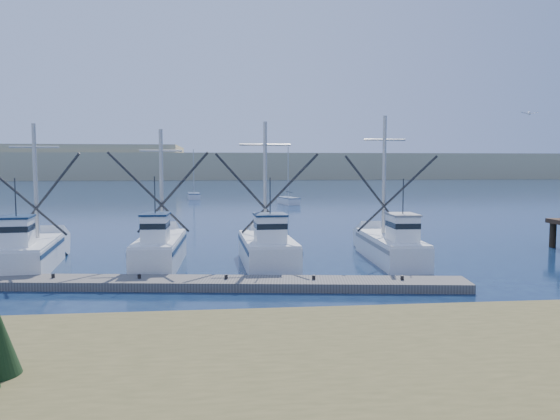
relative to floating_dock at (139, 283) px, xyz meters
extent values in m
plane|color=#0D1D3C|center=(7.61, -5.63, -0.20)|extent=(500.00, 500.00, 0.00)
cube|color=#66605B|center=(0.00, 0.00, 0.00)|extent=(29.97, 6.03, 0.40)
cube|color=tan|center=(7.61, 204.37, 4.80)|extent=(360.00, 60.00, 10.00)
cube|color=white|center=(-6.38, 4.87, 0.53)|extent=(3.20, 7.37, 1.45)
cube|color=white|center=(-6.38, 3.04, 2.00)|extent=(1.57, 1.89, 1.50)
cylinder|color=#B7B2A8|center=(-6.38, 6.09, 4.45)|extent=(0.22, 0.22, 6.40)
cube|color=white|center=(0.40, 5.15, 0.56)|extent=(2.38, 7.76, 1.52)
cube|color=white|center=(0.40, 3.18, 2.07)|extent=(1.31, 1.91, 1.50)
cylinder|color=#B7B2A8|center=(0.40, 6.47, 4.37)|extent=(0.22, 0.22, 6.10)
cube|color=white|center=(6.31, 4.93, 0.52)|extent=(2.94, 7.36, 1.44)
cube|color=white|center=(6.31, 3.07, 1.99)|extent=(1.62, 1.83, 1.50)
cylinder|color=#B7B2A8|center=(6.31, 6.18, 4.55)|extent=(0.22, 0.22, 6.62)
cube|color=white|center=(13.56, 5.42, 0.48)|extent=(2.63, 8.32, 1.35)
cube|color=white|center=(13.56, 3.31, 1.90)|extent=(1.42, 2.06, 1.50)
cylinder|color=#B7B2A8|center=(13.56, 6.82, 4.74)|extent=(0.22, 0.22, 7.17)
cube|color=white|center=(13.33, 51.58, 0.25)|extent=(2.80, 5.64, 0.90)
cylinder|color=#B7B2A8|center=(13.33, 51.88, 4.30)|extent=(0.12, 0.12, 7.20)
cube|color=white|center=(-0.61, 64.94, 0.25)|extent=(2.36, 5.72, 0.90)
cylinder|color=#B7B2A8|center=(-0.61, 65.24, 4.30)|extent=(0.12, 0.12, 7.20)
sphere|color=white|center=(19.79, 1.92, 8.08)|extent=(0.18, 0.18, 0.18)
cube|color=white|center=(19.51, 1.92, 8.10)|extent=(0.46, 0.11, 0.12)
cube|color=white|center=(20.06, 1.92, 8.10)|extent=(0.46, 0.11, 0.12)
camera|label=1|loc=(3.74, -25.21, 5.41)|focal=35.00mm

